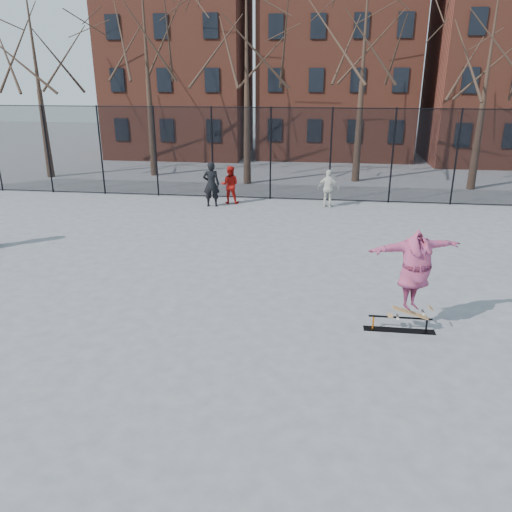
# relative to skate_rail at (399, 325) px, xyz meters

# --- Properties ---
(ground) EXTENTS (100.00, 100.00, 0.00)m
(ground) POSITION_rel_skate_rail_xyz_m (-2.70, -1.06, -0.13)
(ground) COLOR slate
(skate_rail) EXTENTS (1.52, 0.23, 0.33)m
(skate_rail) POSITION_rel_skate_rail_xyz_m (0.00, 0.00, 0.00)
(skate_rail) COLOR black
(skate_rail) RESTS_ON ground
(skateboard) EXTENTS (0.83, 0.20, 0.10)m
(skateboard) POSITION_rel_skate_rail_xyz_m (0.19, 0.00, 0.25)
(skateboard) COLOR olive
(skateboard) RESTS_ON skate_rail
(skater) EXTENTS (2.18, 1.38, 1.73)m
(skater) POSITION_rel_skate_rail_xyz_m (0.19, 0.00, 1.16)
(skater) COLOR #55378A
(skater) RESTS_ON skateboard
(bystander_black) EXTENTS (0.74, 0.53, 1.89)m
(bystander_black) POSITION_rel_skate_rail_xyz_m (-6.41, 10.29, 0.82)
(bystander_black) COLOR black
(bystander_black) RESTS_ON ground
(bystander_red) EXTENTS (0.79, 0.62, 1.61)m
(bystander_red) POSITION_rel_skate_rail_xyz_m (-5.74, 10.94, 0.68)
(bystander_red) COLOR #B2140F
(bystander_red) RESTS_ON ground
(bystander_white) EXTENTS (0.97, 0.53, 1.57)m
(bystander_white) POSITION_rel_skate_rail_xyz_m (-1.53, 10.81, 0.65)
(bystander_white) COLOR silver
(bystander_white) RESTS_ON ground
(fence) EXTENTS (34.03, 0.07, 4.00)m
(fence) POSITION_rel_skate_rail_xyz_m (-2.71, 11.94, 1.92)
(fence) COLOR black
(fence) RESTS_ON ground
(tree_row) EXTENTS (33.66, 7.46, 10.67)m
(tree_row) POSITION_rel_skate_rail_xyz_m (-2.95, 16.09, 7.22)
(tree_row) COLOR black
(tree_row) RESTS_ON ground
(rowhouses) EXTENTS (29.00, 7.00, 13.00)m
(rowhouses) POSITION_rel_skate_rail_xyz_m (-1.98, 24.94, 5.93)
(rowhouses) COLOR brown
(rowhouses) RESTS_ON ground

